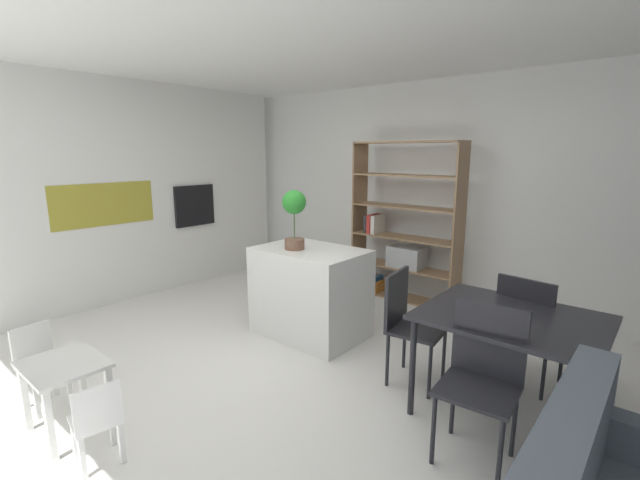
# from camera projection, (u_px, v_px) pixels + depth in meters

# --- Properties ---
(ground_plane) EXTENTS (9.26, 9.26, 0.00)m
(ground_plane) POSITION_uv_depth(u_px,v_px,m) (278.00, 365.00, 3.77)
(ground_plane) COLOR silver
(ceiling_slab) EXTENTS (6.73, 5.33, 0.06)m
(ceiling_slab) POSITION_uv_depth(u_px,v_px,m) (270.00, 31.00, 3.21)
(ceiling_slab) COLOR white
(ceiling_slab) RESTS_ON ground_plane
(back_partition) EXTENTS (6.73, 0.06, 2.71)m
(back_partition) POSITION_uv_depth(u_px,v_px,m) (424.00, 191.00, 5.47)
(back_partition) COLOR white
(back_partition) RESTS_ON ground_plane
(tall_cabinet_run_left) EXTENTS (0.62, 4.80, 2.71)m
(tall_cabinet_run_left) POSITION_uv_depth(u_px,v_px,m) (109.00, 192.00, 5.39)
(tall_cabinet_run_left) COLOR white
(tall_cabinet_run_left) RESTS_ON ground_plane
(cabinet_niche_splashback) EXTENTS (0.01, 1.19, 0.50)m
(cabinet_niche_splashback) POSITION_uv_depth(u_px,v_px,m) (104.00, 205.00, 5.06)
(cabinet_niche_splashback) COLOR #9E932D
(cabinet_niche_splashback) RESTS_ON ground_plane
(built_in_oven) EXTENTS (0.06, 0.61, 0.56)m
(built_in_oven) POSITION_uv_depth(u_px,v_px,m) (195.00, 205.00, 5.98)
(built_in_oven) COLOR black
(built_in_oven) RESTS_ON ground_plane
(kitchen_island) EXTENTS (1.08, 0.74, 0.90)m
(kitchen_island) POSITION_uv_depth(u_px,v_px,m) (310.00, 292.00, 4.35)
(kitchen_island) COLOR white
(kitchen_island) RESTS_ON ground_plane
(potted_plant_on_island) EXTENTS (0.24, 0.24, 0.59)m
(potted_plant_on_island) POSITION_uv_depth(u_px,v_px,m) (294.00, 212.00, 4.18)
(potted_plant_on_island) COLOR brown
(potted_plant_on_island) RESTS_ON kitchen_island
(open_bookshelf) EXTENTS (1.40, 0.33, 1.97)m
(open_bookshelf) POSITION_uv_depth(u_px,v_px,m) (401.00, 235.00, 5.37)
(open_bookshelf) COLOR #997551
(open_bookshelf) RESTS_ON ground_plane
(child_table) EXTENTS (0.54, 0.44, 0.50)m
(child_table) POSITION_uv_depth(u_px,v_px,m) (65.00, 376.00, 2.80)
(child_table) COLOR silver
(child_table) RESTS_ON ground_plane
(child_chair_right) EXTENTS (0.30, 0.30, 0.55)m
(child_chair_right) POSITION_uv_depth(u_px,v_px,m) (97.00, 420.00, 2.51)
(child_chair_right) COLOR white
(child_chair_right) RESTS_ON ground_plane
(child_chair_left) EXTENTS (0.30, 0.30, 0.61)m
(child_chair_left) POSITION_uv_depth(u_px,v_px,m) (39.00, 362.00, 3.12)
(child_chair_left) COLOR silver
(child_chair_left) RESTS_ON ground_plane
(dining_table) EXTENTS (1.15, 0.94, 0.75)m
(dining_table) POSITION_uv_depth(u_px,v_px,m) (512.00, 325.00, 2.92)
(dining_table) COLOR #232328
(dining_table) RESTS_ON ground_plane
(dining_chair_far) EXTENTS (0.48, 0.48, 0.92)m
(dining_chair_far) POSITION_uv_depth(u_px,v_px,m) (528.00, 321.00, 3.33)
(dining_chair_far) COLOR #232328
(dining_chair_far) RESTS_ON ground_plane
(dining_chair_near) EXTENTS (0.47, 0.44, 0.94)m
(dining_chair_near) POSITION_uv_depth(u_px,v_px,m) (483.00, 369.00, 2.58)
(dining_chair_near) COLOR #232328
(dining_chair_near) RESTS_ON ground_plane
(dining_chair_island_side) EXTENTS (0.45, 0.46, 0.91)m
(dining_chair_island_side) POSITION_uv_depth(u_px,v_px,m) (407.00, 317.00, 3.44)
(dining_chair_island_side) COLOR #232328
(dining_chair_island_side) RESTS_ON ground_plane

